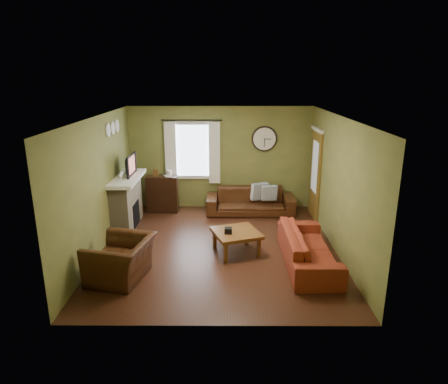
{
  "coord_description": "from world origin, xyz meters",
  "views": [
    {
      "loc": [
        0.13,
        -7.38,
        3.35
      ],
      "look_at": [
        0.1,
        0.4,
        1.05
      ],
      "focal_mm": 32.0,
      "sensor_mm": 36.0,
      "label": 1
    }
  ],
  "objects_px": {
    "sofa_brown": "(250,201)",
    "sofa_red": "(308,248)",
    "armchair": "(121,259)",
    "coffee_table": "(236,242)",
    "bookshelf": "(162,194)"
  },
  "relations": [
    {
      "from": "sofa_red",
      "to": "armchair",
      "type": "bearing_deg",
      "value": 99.68
    },
    {
      "from": "sofa_red",
      "to": "sofa_brown",
      "type": "bearing_deg",
      "value": 17.68
    },
    {
      "from": "sofa_brown",
      "to": "coffee_table",
      "type": "distance_m",
      "value": 2.36
    },
    {
      "from": "bookshelf",
      "to": "coffee_table",
      "type": "bearing_deg",
      "value": -53.47
    },
    {
      "from": "sofa_brown",
      "to": "sofa_red",
      "type": "distance_m",
      "value": 2.93
    },
    {
      "from": "sofa_brown",
      "to": "armchair",
      "type": "height_order",
      "value": "armchair"
    },
    {
      "from": "armchair",
      "to": "coffee_table",
      "type": "relative_size",
      "value": 1.3
    },
    {
      "from": "sofa_brown",
      "to": "coffee_table",
      "type": "bearing_deg",
      "value": -100.01
    },
    {
      "from": "sofa_brown",
      "to": "armchair",
      "type": "relative_size",
      "value": 2.02
    },
    {
      "from": "sofa_red",
      "to": "coffee_table",
      "type": "height_order",
      "value": "sofa_red"
    },
    {
      "from": "bookshelf",
      "to": "coffee_table",
      "type": "relative_size",
      "value": 1.11
    },
    {
      "from": "bookshelf",
      "to": "coffee_table",
      "type": "height_order",
      "value": "bookshelf"
    },
    {
      "from": "armchair",
      "to": "coffee_table",
      "type": "distance_m",
      "value": 2.23
    },
    {
      "from": "bookshelf",
      "to": "sofa_brown",
      "type": "bearing_deg",
      "value": -2.51
    },
    {
      "from": "armchair",
      "to": "coffee_table",
      "type": "xyz_separation_m",
      "value": [
        1.97,
        1.03,
        -0.13
      ]
    }
  ]
}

